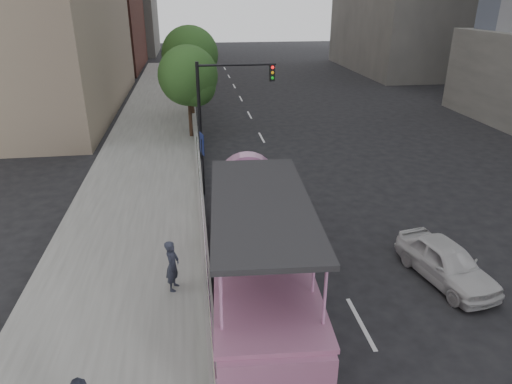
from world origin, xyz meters
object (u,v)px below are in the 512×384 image
(duck_boat, at_px, (257,245))
(street_tree_near, at_px, (190,78))
(car, at_px, (446,262))
(parking_sign, at_px, (203,157))
(pedestrian_near, at_px, (172,265))
(traffic_signal, at_px, (221,94))
(street_tree_far, at_px, (192,57))

(duck_boat, xyz_separation_m, street_tree_near, (-1.76, 15.46, 2.57))
(car, xyz_separation_m, parking_sign, (-7.27, 7.80, 1.16))
(duck_boat, xyz_separation_m, pedestrian_near, (-2.55, -0.52, -0.16))
(car, relative_size, parking_sign, 1.30)
(pedestrian_near, height_order, parking_sign, parking_sign)
(duck_boat, bearing_deg, traffic_signal, 90.78)
(car, distance_m, pedestrian_near, 8.45)
(car, height_order, parking_sign, parking_sign)
(pedestrian_near, relative_size, parking_sign, 0.55)
(street_tree_near, bearing_deg, parking_sign, -87.50)
(duck_boat, xyz_separation_m, parking_sign, (-1.39, 7.01, 0.54))
(car, bearing_deg, traffic_signal, 104.57)
(duck_boat, xyz_separation_m, traffic_signal, (-0.16, 12.03, 2.25))
(parking_sign, distance_m, street_tree_far, 14.67)
(parking_sign, relative_size, traffic_signal, 0.55)
(street_tree_near, bearing_deg, pedestrian_near, -92.82)
(pedestrian_near, relative_size, traffic_signal, 0.30)
(duck_boat, height_order, car, duck_boat)
(duck_boat, height_order, street_tree_far, street_tree_far)
(pedestrian_near, height_order, street_tree_far, street_tree_far)
(street_tree_far, bearing_deg, traffic_signal, -81.57)
(traffic_signal, xyz_separation_m, street_tree_far, (-1.40, 9.43, 0.81))
(parking_sign, height_order, street_tree_near, street_tree_near)
(traffic_signal, height_order, street_tree_near, street_tree_near)
(pedestrian_near, bearing_deg, duck_boat, -63.35)
(traffic_signal, bearing_deg, street_tree_far, 98.43)
(pedestrian_near, height_order, street_tree_near, street_tree_near)
(pedestrian_near, distance_m, parking_sign, 7.65)
(pedestrian_near, bearing_deg, parking_sign, 6.40)
(street_tree_far, bearing_deg, street_tree_near, -91.91)
(parking_sign, bearing_deg, traffic_signal, 76.25)
(traffic_signal, bearing_deg, car, -64.76)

